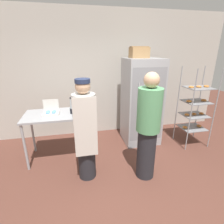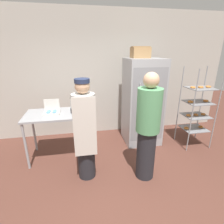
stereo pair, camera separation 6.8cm
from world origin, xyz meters
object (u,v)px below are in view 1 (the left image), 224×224
Objects in this scene: baking_rack at (195,108)px; person_baker at (85,130)px; cardboard_storage_box at (139,52)px; person_customer at (148,128)px; refrigerator at (141,102)px; blender_pitcher at (73,106)px; donut_box at (51,113)px.

baking_rack is 1.03× the size of person_baker.
cardboard_storage_box is 0.21× the size of person_customer.
baking_rack is 1.69m from person_customer.
person_baker is 0.95× the size of person_customer.
person_customer reaches higher than person_baker.
refrigerator is 1.07m from cardboard_storage_box.
refrigerator is at bearing 13.48° from blender_pitcher.
baking_rack reaches higher than donut_box.
person_baker is at bearing -137.69° from cardboard_storage_box.
cardboard_storage_box is 0.23× the size of person_baker.
cardboard_storage_box is 2.06m from person_baker.
cardboard_storage_box is at bearing 126.09° from refrigerator.
refrigerator is 1.18m from baking_rack.
cardboard_storage_box reaches higher than person_customer.
donut_box is 1.77m from person_customer.
donut_box is 0.16× the size of person_customer.
donut_box is 0.40m from blender_pitcher.
blender_pitcher is at bearing -166.52° from refrigerator.
donut_box is at bearing -168.79° from refrigerator.
person_customer is at bearing -106.47° from refrigerator.
person_baker is at bearing -165.12° from baking_rack.
blender_pitcher is 0.18× the size of person_baker.
baking_rack is at bearing 14.88° from person_baker.
blender_pitcher is 0.81× the size of cardboard_storage_box.
refrigerator is at bearing 73.53° from person_customer.
cardboard_storage_box is at bearing 157.07° from baking_rack.
refrigerator is 1.95m from donut_box.
donut_box is at bearing 179.69° from baking_rack.
baking_rack is 3.03m from donut_box.
blender_pitcher is at bearing 143.18° from person_customer.
refrigerator is 1.29m from person_customer.
cardboard_storage_box reaches higher than refrigerator.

